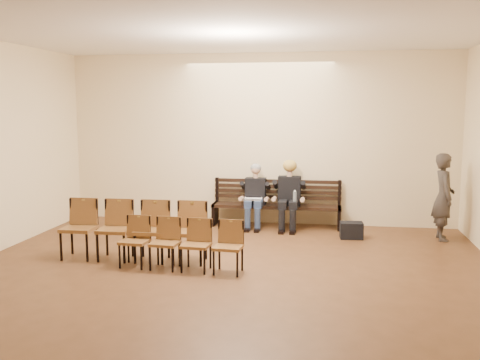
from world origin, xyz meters
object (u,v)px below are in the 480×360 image
(chair_row_back, at_px, (180,244))
(bag, at_px, (351,230))
(bench, at_px, (276,216))
(seated_man, at_px, (255,197))
(seated_woman, at_px, (289,196))
(water_bottle, at_px, (295,203))
(laptop, at_px, (253,200))
(passerby, at_px, (444,190))
(chair_row_front, at_px, (133,231))

(chair_row_back, bearing_deg, bag, 45.97)
(bench, height_order, seated_man, seated_man)
(seated_man, relative_size, chair_row_back, 0.65)
(seated_woman, height_order, water_bottle, seated_woman)
(bench, bearing_deg, seated_woman, -24.16)
(seated_woman, distance_m, laptop, 0.73)
(bag, bearing_deg, passerby, 6.44)
(bench, xyz_separation_m, laptop, (-0.44, -0.26, 0.35))
(bench, distance_m, seated_man, 0.58)
(chair_row_back, bearing_deg, seated_woman, 68.90)
(bench, bearing_deg, seated_man, -163.90)
(passerby, xyz_separation_m, chair_row_back, (-4.22, -2.54, -0.53))
(bag, bearing_deg, chair_row_back, -137.66)
(passerby, bearing_deg, bag, 94.44)
(water_bottle, height_order, bag, water_bottle)
(bench, xyz_separation_m, passerby, (3.10, -0.58, 0.69))
(seated_man, height_order, passerby, passerby)
(water_bottle, bearing_deg, seated_woman, 119.01)
(bench, height_order, chair_row_back, chair_row_back)
(water_bottle, xyz_separation_m, chair_row_front, (-2.38, -2.41, -0.09))
(seated_woman, xyz_separation_m, bag, (1.20, -0.65, -0.49))
(bench, distance_m, passerby, 3.23)
(chair_row_back, bearing_deg, seated_man, 80.49)
(laptop, xyz_separation_m, passerby, (3.54, -0.32, 0.34))
(bag, xyz_separation_m, chair_row_front, (-3.46, -1.99, 0.32))
(seated_man, height_order, water_bottle, seated_man)
(seated_woman, relative_size, water_bottle, 5.72)
(laptop, relative_size, passerby, 0.19)
(laptop, distance_m, chair_row_front, 2.94)
(bench, distance_m, bag, 1.66)
(seated_man, distance_m, water_bottle, 0.85)
(laptop, relative_size, water_bottle, 1.55)
(laptop, bearing_deg, water_bottle, -8.61)
(water_bottle, distance_m, passerby, 2.74)
(seated_woman, bearing_deg, chair_row_back, -114.73)
(chair_row_front, distance_m, chair_row_back, 0.95)
(bag, bearing_deg, bench, 152.44)
(bench, relative_size, water_bottle, 11.56)
(passerby, height_order, chair_row_front, passerby)
(bench, height_order, water_bottle, water_bottle)
(seated_man, xyz_separation_m, passerby, (3.51, -0.46, 0.30))
(chair_row_front, height_order, chair_row_back, chair_row_front)
(seated_man, bearing_deg, chair_row_back, -103.15)
(water_bottle, bearing_deg, laptop, 173.78)
(water_bottle, bearing_deg, bench, 138.38)
(seated_man, height_order, bag, seated_man)
(passerby, height_order, chair_row_back, passerby)
(laptop, bearing_deg, chair_row_front, -124.09)
(seated_woman, distance_m, chair_row_back, 3.32)
(seated_man, bearing_deg, laptop, -101.06)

